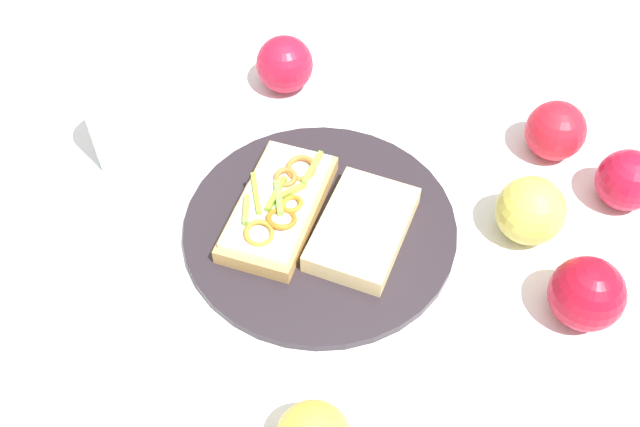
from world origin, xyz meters
The scene contains 10 objects.
ground_plane centered at (0.00, 0.00, 0.00)m, with size 2.00×2.00×0.00m, color white.
plate centered at (0.00, 0.00, 0.01)m, with size 0.31×0.31×0.01m, color #292229.
sandwich centered at (-0.03, -0.04, 0.03)m, with size 0.19×0.18×0.04m.
bread_slice_side centered at (0.03, 0.04, 0.02)m, with size 0.14×0.09×0.02m, color beige.
apple_0 centered at (0.08, 0.22, 0.04)m, with size 0.08×0.08×0.08m, color #CDC24E.
apple_1 centered at (0.08, 0.35, 0.04)m, with size 0.07×0.07×0.07m, color #AF1330.
apple_2 centered at (-0.25, 0.04, 0.04)m, with size 0.08×0.08×0.08m, color #B61633.
apple_3 centered at (-0.01, 0.31, 0.04)m, with size 0.07×0.07×0.07m, color red.
apple_4 centered at (0.20, 0.22, 0.04)m, with size 0.08×0.08×0.08m, color #A60F23.
drinking_glass centered at (-0.19, -0.19, 0.06)m, with size 0.06×0.06×0.12m, color silver.
Camera 1 is at (0.49, -0.19, 0.69)m, focal length 42.36 mm.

